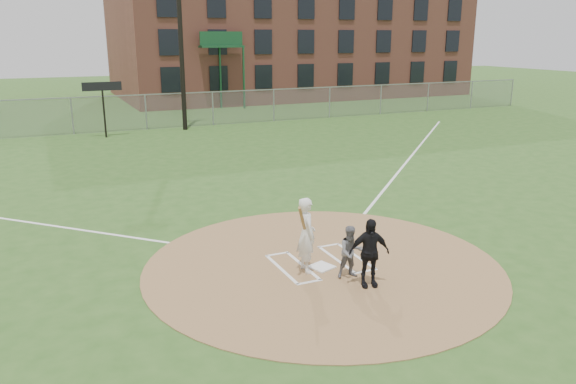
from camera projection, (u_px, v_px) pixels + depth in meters
name	position (u px, v px, depth m)	size (l,w,h in m)	color
ground	(323.00, 266.00, 13.27)	(140.00, 140.00, 0.00)	#2C521C
dirt_circle	(323.00, 265.00, 13.26)	(8.40, 8.40, 0.02)	#997248
home_plate	(322.00, 267.00, 13.10)	(0.50, 0.50, 0.03)	white
foul_line_first	(409.00, 159.00, 24.73)	(0.10, 24.00, 0.01)	white
catcher	(351.00, 252.00, 12.43)	(0.58, 0.45, 1.20)	slate
umpire	(369.00, 253.00, 11.96)	(0.89, 0.37, 1.52)	black
batters_boxes	(320.00, 262.00, 13.39)	(2.08, 1.88, 0.01)	white
batter_at_plate	(306.00, 235.00, 12.69)	(0.74, 0.99, 1.78)	white
outfield_fence	(146.00, 112.00, 32.32)	(56.08, 0.08, 2.03)	slate
brick_warehouse	(286.00, 10.00, 50.92)	(30.00, 17.17, 15.00)	#A45747
light_pole	(179.00, 10.00, 30.73)	(1.20, 0.30, 12.22)	black
scoreboard_sign	(102.00, 92.00, 29.39)	(2.00, 0.10, 2.93)	black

